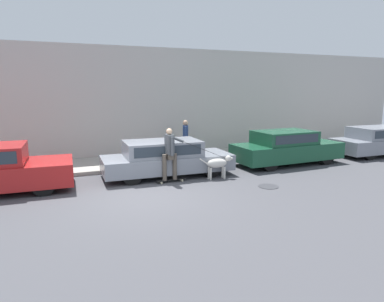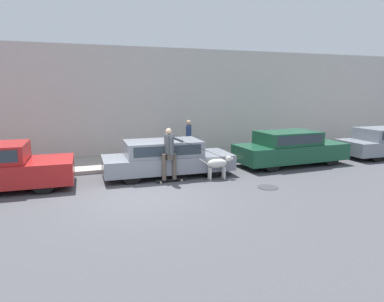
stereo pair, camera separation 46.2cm
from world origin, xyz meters
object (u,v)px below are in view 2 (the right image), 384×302
Objects in this scene: parked_car_1 at (166,158)px; pedestrian_with_bag at (189,137)px; dog at (218,164)px; skateboarder at (169,152)px; parked_car_2 at (290,148)px.

parked_car_1 is 2.98m from pedestrian_with_bag.
dog is 0.76× the size of pedestrian_with_bag.
skateboarder is at bearing 177.98° from dog.
skateboarder is (-1.62, 0.16, 0.48)m from dog.
parked_car_2 reaches higher than parked_car_1.
dog is 3.51m from pedestrian_with_bag.
parked_car_2 is 5.26m from skateboarder.
parked_car_1 is 0.96m from skateboarder.
parked_car_2 is at bearing 19.99° from dog.
parked_car_1 is 5.03m from parked_car_2.
dog is at bearing -8.15° from skateboarder.
parked_car_2 is 3.85× the size of dog.
skateboarder is at bearing 81.58° from pedestrian_with_bag.
pedestrian_with_bag reaches higher than parked_car_1.
pedestrian_with_bag reaches higher than parked_car_2.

